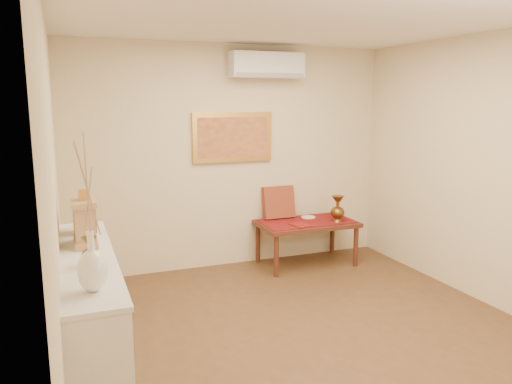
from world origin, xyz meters
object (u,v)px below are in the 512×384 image
white_vase (89,215)px  display_ledge (91,321)px  low_table (307,227)px  wooden_chest (83,218)px  brass_urn_tall (338,206)px  mantel_clock (85,222)px

white_vase → display_ledge: bearing=90.3°
display_ledge → low_table: display_ledge is taller
wooden_chest → low_table: 3.00m
brass_urn_tall → mantel_clock: (-3.01, -1.44, 0.40)m
white_vase → low_table: (2.67, 2.59, -0.94)m
mantel_clock → low_table: 3.18m
brass_urn_tall → low_table: bearing=155.8°
white_vase → mantel_clock: size_ratio=2.15×
white_vase → brass_urn_tall: size_ratio=2.22×
brass_urn_tall → mantel_clock: 3.36m
display_ledge → low_table: size_ratio=1.68×
white_vase → wooden_chest: white_vase is taller
brass_urn_tall → wooden_chest: (-3.01, -1.07, 0.35)m
brass_urn_tall → low_table: 0.47m
brass_urn_tall → low_table: brass_urn_tall is taller
mantel_clock → wooden_chest: mantel_clock is taller
white_vase → display_ledge: (-0.00, 0.71, -0.93)m
display_ledge → wooden_chest: 0.89m
mantel_clock → wooden_chest: bearing=89.7°
mantel_clock → wooden_chest: 0.37m
white_vase → wooden_chest: 1.40m
mantel_clock → low_table: mantel_clock is taller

